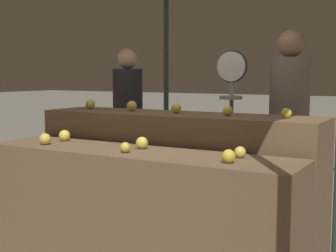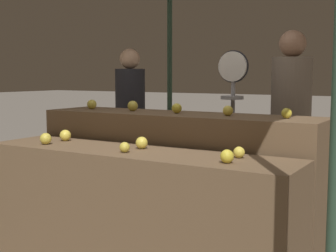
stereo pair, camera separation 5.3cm
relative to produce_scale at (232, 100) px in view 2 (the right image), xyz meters
The scene contains 16 objects.
display_counter_front 1.41m from the produce_scale, 100.88° to the right, with size 2.34×0.55×0.87m, color brown.
display_counter_back 0.89m from the produce_scale, 111.33° to the right, with size 2.34×0.55×1.09m, color brown.
apple_front_0 1.63m from the produce_scale, 127.05° to the right, with size 0.09×0.09×0.09m, color gold.
apple_front_1 1.33m from the produce_scale, 100.43° to the right, with size 0.07×0.07×0.07m, color gold.
apple_front_2 1.40m from the produce_scale, 67.94° to the right, with size 0.08×0.08×0.08m, color gold.
apple_front_3 1.47m from the produce_scale, 132.51° to the right, with size 0.09×0.09×0.09m, color yellow.
apple_front_4 1.14m from the produce_scale, 101.70° to the right, with size 0.09×0.09×0.09m, color yellow.
apple_front_5 1.22m from the produce_scale, 64.60° to the right, with size 0.07×0.07×0.07m, color yellow.
apple_back_0 1.25m from the produce_scale, 152.75° to the right, with size 0.09×0.09×0.09m, color gold.
apple_back_1 0.88m from the produce_scale, 139.51° to the right, with size 0.09×0.09×0.09m, color gold.
apple_back_2 0.63m from the produce_scale, 110.77° to the right, with size 0.08×0.08×0.08m, color gold.
apple_back_3 0.63m from the produce_scale, 69.79° to the right, with size 0.08×0.08×0.08m, color yellow.
apple_back_4 0.88m from the produce_scale, 41.26° to the right, with size 0.07×0.07×0.07m, color gold.
produce_scale is the anchor object (origin of this frame).
person_vendor_at_scale 0.53m from the produce_scale, 30.29° to the left, with size 0.40×0.40×1.78m.
person_customer_left 1.45m from the produce_scale, 164.24° to the left, with size 0.44×0.44×1.68m.
Camera 2 is at (1.86, -2.63, 1.39)m, focal length 50.00 mm.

